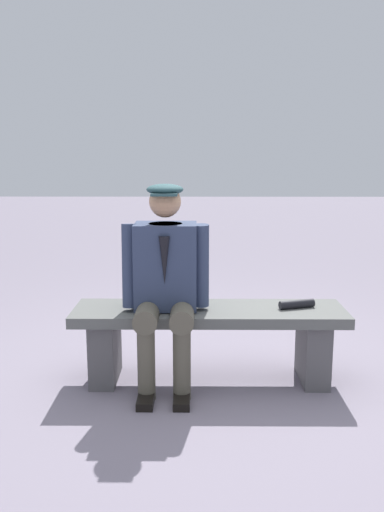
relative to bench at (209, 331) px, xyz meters
The scene contains 4 objects.
ground_plane 0.34m from the bench, ahead, with size 30.00×30.00×0.00m, color gray.
bench is the anchor object (origin of this frame).
seated_man 0.48m from the bench, 13.09° to the left, with size 0.57×0.61×1.31m.
rolled_magazine 0.60m from the bench, behind, with size 0.05×0.05×0.24m, color black.
Camera 1 is at (0.09, 3.38, 1.51)m, focal length 37.58 mm.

